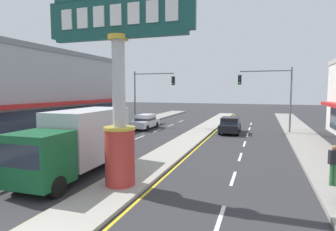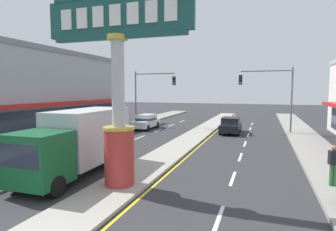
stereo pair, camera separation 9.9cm
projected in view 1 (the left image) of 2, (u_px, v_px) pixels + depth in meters
The scene contains 12 objects.
median_strip at pixel (189, 140), 22.75m from camera, with size 2.23×52.00×0.14m, color #A39E93.
sidewalk_left at pixel (80, 137), 23.75m from camera, with size 2.71×60.00×0.18m, color gray.
sidewalk_right at pixel (317, 153), 17.98m from camera, with size 2.71×60.00×0.18m, color gray.
lane_markings at pixel (184, 143), 21.48m from camera, with size 8.97×52.00×0.01m.
district_sign at pixel (119, 93), 11.44m from camera, with size 6.40×1.31×7.85m.
storefront_left at pixel (31, 92), 27.17m from camera, with size 8.83×23.30×7.89m.
traffic_light_left_side at pixel (149, 89), 30.98m from camera, with size 4.86×0.46×6.20m.
traffic_light_right_side at pixel (271, 89), 26.19m from camera, with size 4.86×0.46×6.20m.
box_truck_far_right_lane at pixel (79, 140), 13.55m from camera, with size 2.34×6.94×3.12m.
sedan_near_left_lane at pixel (145, 121), 29.45m from camera, with size 1.86×4.31×1.53m.
sedan_mid_left_lane at pixel (230, 125), 26.54m from camera, with size 1.89×4.32×1.53m.
pedestrian_far_side at pixel (334, 163), 11.46m from camera, with size 0.44×0.32×1.70m.
Camera 1 is at (5.58, -3.84, 4.14)m, focal length 29.80 mm.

